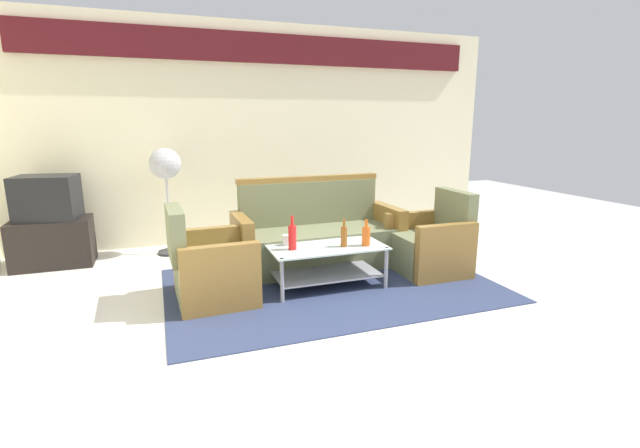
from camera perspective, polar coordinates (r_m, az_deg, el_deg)
name	(u,v)px	position (r m, az deg, el deg)	size (l,w,h in m)	color
ground_plane	(362,325)	(3.68, 5.35, -12.51)	(14.00, 14.00, 0.00)	silver
wall_back	(268,128)	(6.22, -6.60, 11.87)	(6.52, 0.19, 2.80)	beige
rug	(331,285)	(4.48, 1.43, -7.66)	(3.11, 2.05, 0.01)	#2D3856
couch	(317,238)	(4.97, -0.33, -1.79)	(1.81, 0.77, 0.96)	#6B704C
armchair_left	(210,269)	(4.15, -13.60, -5.57)	(0.73, 0.78, 0.85)	#6B704C
armchair_right	(431,245)	(4.93, 13.75, -2.63)	(0.71, 0.77, 0.85)	#6B704C
coffee_table	(326,259)	(4.37, 0.78, -4.48)	(1.10, 0.60, 0.40)	silver
bottle_red	(292,237)	(4.18, -3.49, -1.61)	(0.08, 0.08, 0.32)	red
bottle_brown	(344,236)	(4.28, 3.03, -1.53)	(0.06, 0.06, 0.27)	brown
bottle_orange	(366,236)	(4.33, 5.81, -1.48)	(0.08, 0.08, 0.25)	#D85919
cup	(287,240)	(4.34, -4.23, -2.02)	(0.08, 0.08, 0.10)	silver
tv_stand	(53,242)	(5.82, -30.53, -2.01)	(0.80, 0.50, 0.52)	black
television	(47,198)	(5.73, -31.09, 2.84)	(0.65, 0.52, 0.48)	black
pedestal_fan	(166,170)	(5.63, -18.83, 6.46)	(0.36, 0.36, 1.27)	#2D2D33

